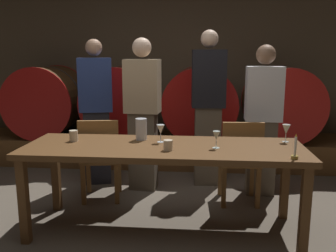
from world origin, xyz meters
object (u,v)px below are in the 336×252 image
wine_glass_right (286,130)px  wine_glass_center (216,136)px  wine_barrel_far_right (281,104)px  candle_center (295,152)px  cup_right (168,145)px  wine_barrel_center_left (122,102)px  wine_barrel_center_right (200,103)px  guest_center_right (208,107)px  wine_barrel_far_left (48,101)px  guest_far_right (263,120)px  chair_left (100,156)px  guest_far_left (96,111)px  pitcher (141,129)px  dining_table (164,154)px  chair_right (240,158)px  wine_glass_left (161,130)px  guest_center_left (143,114)px  cup_left (74,136)px

wine_glass_right → wine_glass_center: bearing=-156.3°
wine_barrel_far_right → wine_glass_center: bearing=-114.6°
candle_center → cup_right: bearing=170.2°
wine_barrel_center_left → wine_barrel_center_right: bearing=0.0°
wine_barrel_far_right → wine_glass_center: 2.32m
wine_barrel_far_right → guest_center_right: size_ratio=0.56×
wine_barrel_far_left → guest_far_right: bearing=-21.2°
chair_left → wine_glass_center: bearing=142.8°
guest_far_right → candle_center: guest_far_right is taller
guest_far_left → pitcher: size_ratio=8.75×
dining_table → wine_glass_right: (1.06, 0.23, 0.18)m
wine_barrel_center_right → chair_right: (0.42, -1.44, -0.37)m
guest_far_left → candle_center: bearing=128.2°
cup_right → wine_barrel_far_right: bearing=58.5°
guest_center_right → cup_right: bearing=72.2°
wine_barrel_center_left → guest_far_right: 2.10m
guest_center_right → wine_glass_left: bearing=64.8°
guest_center_left → guest_center_right: (0.73, 0.23, 0.05)m
wine_barrel_far_left → wine_glass_right: 3.47m
wine_barrel_center_right → dining_table: size_ratio=0.42×
dining_table → chair_left: chair_left is taller
wine_barrel_far_left → wine_barrel_center_left: bearing=0.0°
dining_table → guest_far_left: bearing=128.4°
wine_glass_center → candle_center: bearing=-25.5°
dining_table → wine_glass_center: bearing=-6.0°
chair_right → cup_right: size_ratio=10.33×
guest_far_right → cup_right: size_ratio=19.06×
wine_barrel_center_right → chair_right: size_ratio=1.13×
wine_barrel_far_left → guest_center_left: guest_center_left is taller
wine_glass_right → cup_left: bearing=-175.9°
wine_glass_left → wine_barrel_far_left: bearing=133.5°
chair_left → guest_center_right: size_ratio=0.49×
wine_barrel_far_right → cup_left: bearing=-138.4°
guest_far_right → wine_glass_center: guest_far_right is taller
pitcher → cup_right: 0.45m
chair_right → cup_left: (-1.53, -0.53, 0.32)m
wine_barrel_far_left → pitcher: 2.49m
candle_center → dining_table: bearing=162.6°
wine_barrel_center_left → wine_barrel_center_right: same height
guest_center_left → wine_glass_center: guest_center_left is taller
chair_left → wine_glass_center: size_ratio=6.12×
chair_left → wine_glass_right: (1.78, -0.37, 0.38)m
chair_left → guest_far_right: guest_far_right is taller
dining_table → wine_glass_right: size_ratio=15.07×
wine_barrel_far_right → cup_right: (-1.35, -2.21, -0.06)m
guest_far_left → chair_left: bearing=94.4°
wine_barrel_center_left → chair_right: wine_barrel_center_left is taller
guest_center_left → guest_far_left: bearing=-11.0°
guest_far_right → cup_right: bearing=51.6°
wine_barrel_far_right → chair_left: bearing=-145.3°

